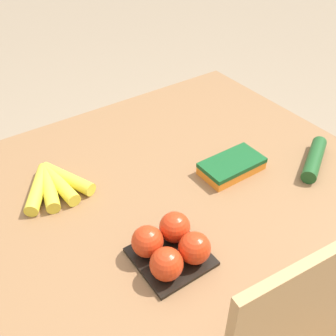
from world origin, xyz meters
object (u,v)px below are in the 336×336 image
Objects in this scene: cucumber_near at (314,159)px; banana_bunch at (53,184)px; tomato_pack at (171,246)px; carrot_bag at (232,165)px.

banana_bunch is at bearing -26.49° from cucumber_near.
cucumber_near is at bearing -175.70° from tomato_pack.
tomato_pack reaches higher than banana_bunch.
tomato_pack is at bearing 25.76° from carrot_bag.
tomato_pack is at bearing 108.88° from banana_bunch.
carrot_bag is (-0.34, -0.16, -0.02)m from tomato_pack.
banana_bunch is 0.53m from carrot_bag.
carrot_bag is at bearing 154.10° from banana_bunch.
banana_bunch is 0.79m from cucumber_near.
banana_bunch is 1.22× the size of tomato_pack.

